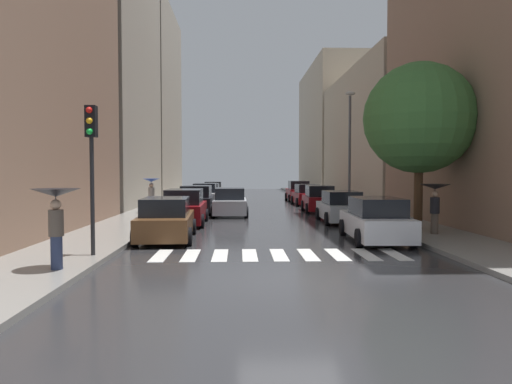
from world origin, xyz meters
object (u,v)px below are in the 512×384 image
object	(u,v)px
parked_car_left_fifth	(209,193)
pedestrian_foreground	(151,188)
parked_car_right_second	(341,208)
parked_car_right_fifth	(298,192)
pedestrian_near_tree	(56,208)
lamp_post_right	(350,143)
parked_car_right_fourth	(307,195)
parked_car_right_nearest	(376,221)
parked_car_left_third	(197,200)
street_tree_right	(419,118)
parked_car_left_second	(185,208)
parked_car_left_sixth	(213,190)
pedestrian_by_kerb	(435,196)
car_midroad	(230,203)
parked_car_right_third	(319,200)
parked_car_left_nearest	(166,220)
parked_car_left_fourth	(205,195)
traffic_light_left_corner	(91,146)

from	to	relation	value
parked_car_left_fifth	pedestrian_foreground	size ratio (longest dim) A/B	2.30
parked_car_right_second	parked_car_right_fifth	world-z (taller)	parked_car_right_fifth
pedestrian_near_tree	lamp_post_right	world-z (taller)	lamp_post_right
parked_car_right_fourth	pedestrian_foreground	bearing A→B (deg)	127.06
parked_car_right_nearest	parked_car_left_third	bearing A→B (deg)	34.69
parked_car_left_fifth	street_tree_right	xyz separation A→B (m)	(10.14, -22.47, 4.06)
parked_car_left_second	parked_car_left_sixth	distance (m)	25.15
pedestrian_foreground	pedestrian_near_tree	size ratio (longest dim) A/B	1.01
parked_car_right_fourth	pedestrian_by_kerb	xyz separation A→B (m)	(2.40, -18.25, 0.87)
pedestrian_by_kerb	parked_car_right_fifth	bearing A→B (deg)	161.47
parked_car_right_fourth	pedestrian_near_tree	xyz separation A→B (m)	(-9.68, -24.58, 0.92)
parked_car_right_second	car_midroad	size ratio (longest dim) A/B	1.03
pedestrian_by_kerb	parked_car_left_third	bearing A→B (deg)	-162.36
parked_car_left_second	car_midroad	xyz separation A→B (m)	(2.10, 4.61, -0.04)
parked_car_right_third	parked_car_right_fifth	bearing A→B (deg)	1.66
pedestrian_by_kerb	lamp_post_right	bearing A→B (deg)	159.84
parked_car_right_nearest	pedestrian_near_tree	bearing A→B (deg)	122.51
parked_car_right_second	street_tree_right	bearing A→B (deg)	-149.94
pedestrian_near_tree	parked_car_right_nearest	bearing A→B (deg)	45.85
parked_car_left_sixth	lamp_post_right	distance (m)	21.62
parked_car_right_fourth	parked_car_left_second	bearing A→B (deg)	148.24
parked_car_right_nearest	parked_car_right_third	bearing A→B (deg)	2.04
parked_car_left_nearest	lamp_post_right	xyz separation A→B (m)	(9.50, 11.21, 3.58)
parked_car_right_fifth	pedestrian_foreground	size ratio (longest dim) A/B	2.38
parked_car_left_fifth	pedestrian_by_kerb	size ratio (longest dim) A/B	2.39
parked_car_right_third	lamp_post_right	size ratio (longest dim) A/B	0.60
pedestrian_near_tree	lamp_post_right	bearing A→B (deg)	72.52
parked_car_left_sixth	parked_car_right_third	distance (m)	19.53
parked_car_left_fourth	parked_car_right_second	bearing A→B (deg)	-147.85
parked_car_left_fourth	pedestrian_near_tree	xyz separation A→B (m)	(-1.97, -24.25, 0.88)
parked_car_left_fifth	pedestrian_foreground	distance (m)	14.24
parked_car_right_fifth	car_midroad	bearing A→B (deg)	158.27
pedestrian_foreground	lamp_post_right	xyz separation A→B (m)	(11.91, 0.87, 2.73)
parked_car_left_nearest	car_midroad	world-z (taller)	car_midroad
parked_car_left_fifth	parked_car_right_fifth	size ratio (longest dim) A/B	0.97
parked_car_left_sixth	parked_car_right_third	world-z (taller)	parked_car_right_third
parked_car_right_fourth	pedestrian_foreground	world-z (taller)	pedestrian_foreground
parked_car_right_fifth	pedestrian_foreground	distance (m)	16.94
parked_car_right_third	car_midroad	bearing A→B (deg)	116.72
pedestrian_near_tree	pedestrian_foreground	bearing A→B (deg)	107.89
parked_car_right_fifth	street_tree_right	size ratio (longest dim) A/B	0.69
street_tree_right	lamp_post_right	size ratio (longest dim) A/B	0.95
traffic_light_left_corner	parked_car_right_fourth	bearing A→B (deg)	67.39
parked_car_left_sixth	parked_car_right_fourth	bearing A→B (deg)	-147.38
parked_car_right_second	parked_car_right_fourth	xyz separation A→B (m)	(0.03, 12.43, 0.01)
parked_car_left_fourth	car_midroad	xyz separation A→B (m)	(2.02, -8.37, -0.03)
parked_car_left_sixth	parked_car_left_fourth	bearing A→B (deg)	179.61
parked_car_left_nearest	traffic_light_left_corner	bearing A→B (deg)	157.10
parked_car_right_second	car_midroad	world-z (taller)	car_midroad
street_tree_right	lamp_post_right	distance (m)	9.39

